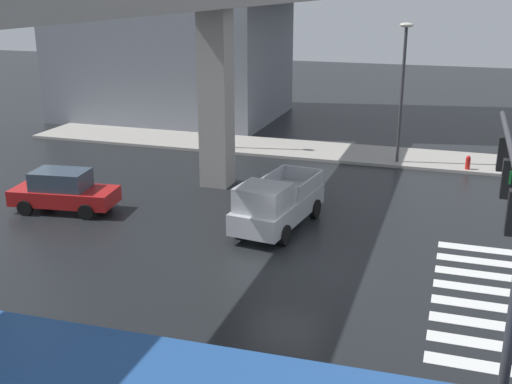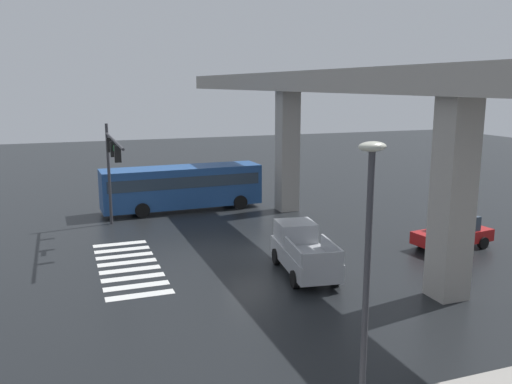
{
  "view_description": "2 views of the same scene",
  "coord_description": "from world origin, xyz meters",
  "px_view_note": "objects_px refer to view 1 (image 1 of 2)",
  "views": [
    {
      "loc": [
        -18.43,
        -4.99,
        8.95
      ],
      "look_at": [
        -0.69,
        0.77,
        2.86
      ],
      "focal_mm": 44.39,
      "sensor_mm": 36.0,
      "label": 1
    },
    {
      "loc": [
        25.04,
        -8.79,
        8.52
      ],
      "look_at": [
        -0.67,
        0.56,
        3.02
      ],
      "focal_mm": 37.83,
      "sensor_mm": 36.0,
      "label": 2
    }
  ],
  "objects_px": {
    "street_lamp_mid_block": "(215,69)",
    "fire_hydrant": "(468,164)",
    "pickup_truck": "(276,205)",
    "street_lamp_near_corner": "(403,77)",
    "traffic_signal_mast": "(509,220)",
    "sedan_red": "(63,191)"
  },
  "relations": [
    {
      "from": "fire_hydrant",
      "to": "traffic_signal_mast",
      "type": "bearing_deg",
      "value": -178.62
    },
    {
      "from": "street_lamp_mid_block",
      "to": "sedan_red",
      "type": "bearing_deg",
      "value": 169.04
    },
    {
      "from": "street_lamp_near_corner",
      "to": "fire_hydrant",
      "type": "bearing_deg",
      "value": -96.45
    },
    {
      "from": "pickup_truck",
      "to": "fire_hydrant",
      "type": "relative_size",
      "value": 6.24
    },
    {
      "from": "street_lamp_mid_block",
      "to": "fire_hydrant",
      "type": "xyz_separation_m",
      "value": [
        -0.4,
        -13.75,
        -4.13
      ]
    },
    {
      "from": "traffic_signal_mast",
      "to": "street_lamp_mid_block",
      "type": "relative_size",
      "value": 1.2
    },
    {
      "from": "street_lamp_near_corner",
      "to": "street_lamp_mid_block",
      "type": "distance_m",
      "value": 10.21
    },
    {
      "from": "pickup_truck",
      "to": "traffic_signal_mast",
      "type": "xyz_separation_m",
      "value": [
        -9.29,
        -7.47,
        3.57
      ]
    },
    {
      "from": "traffic_signal_mast",
      "to": "street_lamp_mid_block",
      "type": "distance_m",
      "value": 24.78
    },
    {
      "from": "traffic_signal_mast",
      "to": "fire_hydrant",
      "type": "distance_m",
      "value": 20.32
    },
    {
      "from": "traffic_signal_mast",
      "to": "sedan_red",
      "type": "bearing_deg",
      "value": 62.27
    },
    {
      "from": "traffic_signal_mast",
      "to": "fire_hydrant",
      "type": "bearing_deg",
      "value": 1.38
    },
    {
      "from": "traffic_signal_mast",
      "to": "street_lamp_near_corner",
      "type": "distance_m",
      "value": 20.68
    },
    {
      "from": "street_lamp_mid_block",
      "to": "fire_hydrant",
      "type": "height_order",
      "value": "street_lamp_mid_block"
    },
    {
      "from": "sedan_red",
      "to": "street_lamp_near_corner",
      "type": "xyz_separation_m",
      "value": [
        11.62,
        -12.46,
        3.7
      ]
    },
    {
      "from": "street_lamp_mid_block",
      "to": "traffic_signal_mast",
      "type": "bearing_deg",
      "value": -144.95
    },
    {
      "from": "traffic_signal_mast",
      "to": "fire_hydrant",
      "type": "xyz_separation_m",
      "value": [
        19.89,
        0.48,
        -4.13
      ]
    },
    {
      "from": "pickup_truck",
      "to": "sedan_red",
      "type": "distance_m",
      "value": 9.03
    },
    {
      "from": "sedan_red",
      "to": "street_lamp_near_corner",
      "type": "relative_size",
      "value": 0.62
    },
    {
      "from": "sedan_red",
      "to": "traffic_signal_mast",
      "type": "bearing_deg",
      "value": -117.73
    },
    {
      "from": "street_lamp_mid_block",
      "to": "pickup_truck",
      "type": "bearing_deg",
      "value": -148.43
    },
    {
      "from": "sedan_red",
      "to": "fire_hydrant",
      "type": "xyz_separation_m",
      "value": [
        11.22,
        -16.0,
        -0.42
      ]
    }
  ]
}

